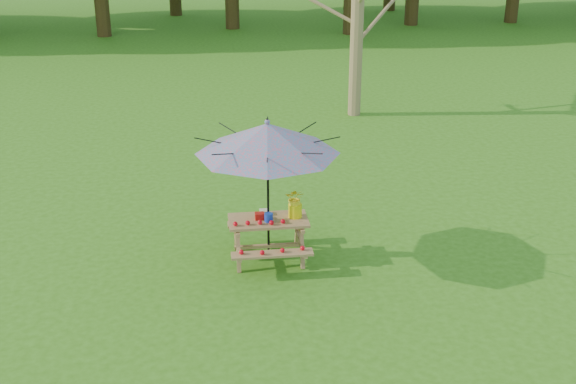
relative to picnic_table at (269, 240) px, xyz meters
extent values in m
plane|color=#326613|center=(-1.92, -1.63, -0.33)|extent=(120.00, 120.00, 0.00)
cylinder|color=olive|center=(2.97, 7.73, 2.00)|extent=(0.37, 0.37, 4.64)
cube|color=#976C44|center=(0.00, 0.00, 0.32)|extent=(1.20, 0.62, 0.04)
cube|color=#976C44|center=(0.00, -0.55, 0.03)|extent=(1.20, 0.22, 0.04)
cube|color=#976C44|center=(0.00, 0.55, 0.03)|extent=(1.20, 0.22, 0.04)
cylinder|color=black|center=(0.00, 0.00, 0.80)|extent=(0.04, 0.04, 2.25)
cone|color=#2189BB|center=(0.00, 0.00, 1.62)|extent=(2.34, 2.34, 0.46)
sphere|color=#2189BB|center=(0.00, 0.00, 1.88)|extent=(0.08, 0.08, 0.08)
cube|color=#B7130E|center=(-0.13, 0.03, 0.39)|extent=(0.14, 0.12, 0.10)
cylinder|color=#1636B9|center=(0.00, -0.08, 0.41)|extent=(0.13, 0.13, 0.13)
cube|color=silver|center=(-0.05, 0.20, 0.38)|extent=(0.13, 0.13, 0.07)
cylinder|color=yellow|center=(0.41, 0.04, 0.45)|extent=(0.21, 0.21, 0.21)
imported|color=yellow|center=(0.41, 0.04, 0.65)|extent=(0.33, 0.30, 0.31)
camera|label=1|loc=(-0.93, -9.90, 4.84)|focal=45.00mm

